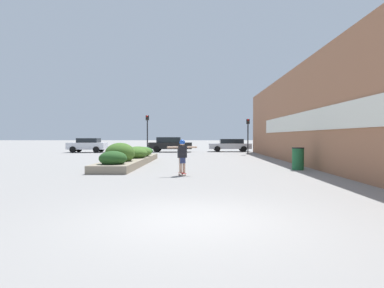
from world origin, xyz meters
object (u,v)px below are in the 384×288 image
object	(u,v)px
traffic_light_left	(147,128)
skateboarder	(182,153)
skateboard	(182,174)
car_rightmost	(325,145)
traffic_light_right	(248,130)
trash_bin	(298,159)
car_center_left	(230,145)
car_center_right	(88,145)
car_leftmost	(170,144)

from	to	relation	value
traffic_light_left	skateboarder	bearing A→B (deg)	-76.71
skateboard	traffic_light_left	xyz separation A→B (m)	(-4.05, 17.16, 2.37)
car_rightmost	traffic_light_right	world-z (taller)	traffic_light_right
trash_bin	car_center_left	bearing A→B (deg)	93.98
skateboard	trash_bin	size ratio (longest dim) A/B	0.58
car_center_right	traffic_light_left	world-z (taller)	traffic_light_left
trash_bin	traffic_light_right	distance (m)	14.60
traffic_light_right	car_center_left	bearing A→B (deg)	100.06
skateboarder	car_rightmost	bearing A→B (deg)	35.88
car_center_left	car_center_right	distance (m)	15.08
trash_bin	car_center_right	bearing A→B (deg)	131.74
car_rightmost	traffic_light_left	xyz separation A→B (m)	(-17.90, -4.49, 1.70)
skateboarder	traffic_light_right	bearing A→B (deg)	51.50
skateboarder	car_center_left	xyz separation A→B (m)	(4.12, 22.96, -0.21)
car_center_right	traffic_light_right	world-z (taller)	traffic_light_right
trash_bin	traffic_light_right	bearing A→B (deg)	91.43
car_leftmost	traffic_light_right	xyz separation A→B (m)	(7.54, -5.06, 1.40)
car_leftmost	skateboarder	bearing A→B (deg)	6.09
skateboarder	car_leftmost	size ratio (longest dim) A/B	0.31
skateboarder	traffic_light_left	xyz separation A→B (m)	(-4.05, 17.16, 1.49)
traffic_light_left	traffic_light_right	bearing A→B (deg)	-1.12
traffic_light_left	trash_bin	bearing A→B (deg)	-56.80
skateboard	traffic_light_right	size ratio (longest dim) A/B	0.20
car_rightmost	car_center_right	bearing A→B (deg)	-88.07
skateboarder	traffic_light_left	world-z (taller)	traffic_light_left
trash_bin	car_center_left	distance (m)	20.52
car_leftmost	traffic_light_left	bearing A→B (deg)	-19.23
car_center_right	traffic_light_left	xyz separation A→B (m)	(6.75, -3.66, 1.66)
traffic_light_left	traffic_light_right	xyz separation A→B (m)	(9.24, -0.18, -0.21)
car_center_left	car_center_right	world-z (taller)	car_center_right
car_leftmost	car_center_right	size ratio (longest dim) A/B	1.18
skateboard	car_center_left	distance (m)	23.33
car_leftmost	car_rightmost	bearing A→B (deg)	88.63
skateboard	skateboarder	world-z (taller)	skateboarder
trash_bin	car_rightmost	world-z (taller)	car_rightmost
trash_bin	car_center_right	world-z (taller)	car_center_right
car_center_left	traffic_light_left	xyz separation A→B (m)	(-8.18, -5.80, 1.70)
trash_bin	car_rightmost	distance (m)	20.88
skateboard	car_center_left	world-z (taller)	car_center_left
trash_bin	car_center_right	size ratio (longest dim) A/B	0.29
car_center_right	trash_bin	bearing A→B (deg)	-138.26
car_center_right	traffic_light_right	xyz separation A→B (m)	(15.99, -3.84, 1.44)
trash_bin	traffic_light_right	xyz separation A→B (m)	(-0.36, 14.49, 1.67)
car_center_left	traffic_light_right	xyz separation A→B (m)	(1.06, -5.98, 1.49)
skateboarder	car_leftmost	distance (m)	22.16
trash_bin	car_rightmost	size ratio (longest dim) A/B	0.23
traffic_light_left	car_rightmost	bearing A→B (deg)	14.07
car_leftmost	traffic_light_right	distance (m)	9.18
skateboard	car_leftmost	world-z (taller)	car_leftmost
car_center_right	car_rightmost	distance (m)	24.67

